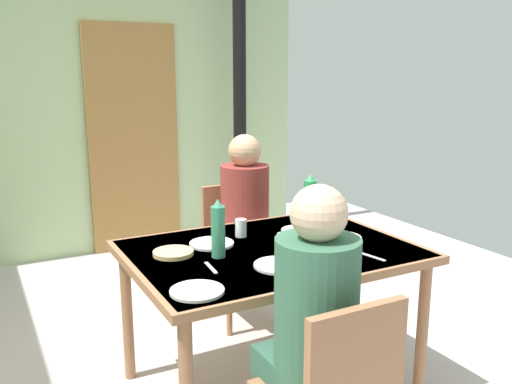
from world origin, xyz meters
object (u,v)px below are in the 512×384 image
at_px(person_far_diner, 246,205).
at_px(water_bottle_green_far, 310,202).
at_px(water_bottle_green_near, 218,230).
at_px(person_near_diner, 314,305).
at_px(chair_far_diner, 237,243).
at_px(serving_bowl_center, 298,234).
at_px(dining_table, 270,262).

relative_size(person_far_diner, water_bottle_green_far, 2.64).
bearing_deg(water_bottle_green_near, person_near_diner, -86.02).
relative_size(chair_far_diner, serving_bowl_center, 5.12).
xyz_separation_m(dining_table, water_bottle_green_near, (-0.28, 0.00, 0.20)).
distance_m(dining_table, serving_bowl_center, 0.22).
bearing_deg(person_far_diner, chair_far_diner, -90.00).
height_order(person_far_diner, water_bottle_green_far, person_far_diner).
height_order(dining_table, chair_far_diner, chair_far_diner).
distance_m(person_far_diner, water_bottle_green_near, 0.88).
bearing_deg(person_far_diner, person_near_diner, 72.24).
relative_size(dining_table, water_bottle_green_far, 4.66).
xyz_separation_m(chair_far_diner, water_bottle_green_near, (-0.51, -0.85, 0.38)).
height_order(water_bottle_green_far, serving_bowl_center, water_bottle_green_far).
xyz_separation_m(water_bottle_green_far, serving_bowl_center, (-0.20, -0.19, -0.11)).
bearing_deg(chair_far_diner, person_near_diner, 73.70).
relative_size(dining_table, chair_far_diner, 1.56).
bearing_deg(person_near_diner, water_bottle_green_far, 57.24).
xyz_separation_m(water_bottle_green_near, serving_bowl_center, (0.47, 0.05, -0.10)).
distance_m(dining_table, water_bottle_green_far, 0.50).
bearing_deg(water_bottle_green_far, water_bottle_green_near, -160.04).
height_order(person_near_diner, water_bottle_green_far, person_near_diner).
xyz_separation_m(person_near_diner, serving_bowl_center, (0.42, 0.76, -0.00)).
height_order(chair_far_diner, serving_bowl_center, chair_far_diner).
distance_m(chair_far_diner, water_bottle_green_near, 1.06).
xyz_separation_m(chair_far_diner, person_near_diner, (-0.46, -1.56, 0.28)).
height_order(dining_table, person_far_diner, person_far_diner).
relative_size(person_near_diner, person_far_diner, 1.00).
height_order(person_near_diner, water_bottle_green_near, person_near_diner).
height_order(chair_far_diner, person_near_diner, person_near_diner).
xyz_separation_m(dining_table, person_far_diner, (0.23, 0.71, 0.10)).
bearing_deg(chair_far_diner, person_far_diner, 90.00).
distance_m(person_near_diner, water_bottle_green_near, 0.72).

